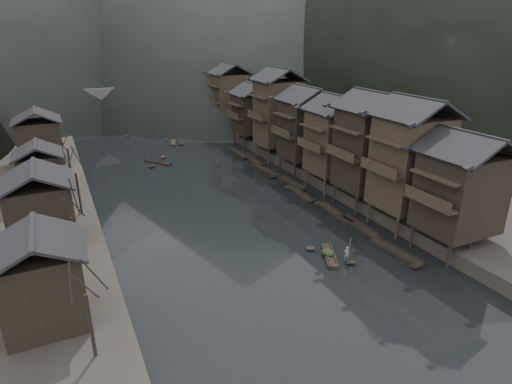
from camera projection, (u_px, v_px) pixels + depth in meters
water at (267, 252)px, 44.41m from camera, size 300.00×300.00×0.00m
right_bank at (328, 132)px, 91.86m from camera, size 40.00×200.00×1.80m
stilt_houses at (312, 119)px, 64.39m from camera, size 9.00×67.60×15.85m
left_houses at (39, 172)px, 51.08m from camera, size 8.10×53.20×8.73m
bare_trees at (76, 188)px, 42.96m from camera, size 3.97×42.22×7.94m
moored_sampans at (293, 186)px, 62.18m from camera, size 2.77×48.53×0.47m
midriver_boats at (157, 139)px, 88.48m from camera, size 12.45×36.70×0.45m
stone_bridge at (133, 102)px, 103.22m from camera, size 40.00×6.00×9.00m
hero_sampan at (330, 255)px, 43.35m from camera, size 3.08×5.10×0.44m
cargo_heap at (328, 249)px, 43.28m from camera, size 1.15×1.51×0.69m
boatman at (347, 252)px, 41.91m from camera, size 0.69×0.66×1.58m
bamboo_pole at (351, 226)px, 41.02m from camera, size 1.13×1.76×3.85m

